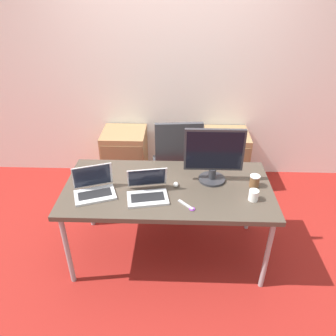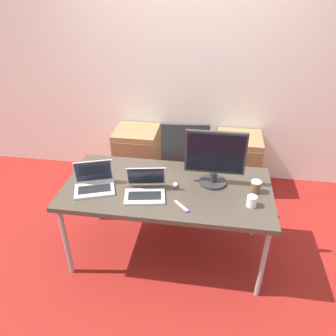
# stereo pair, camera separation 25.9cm
# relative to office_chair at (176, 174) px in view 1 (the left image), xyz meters

# --- Properties ---
(ground_plane) EXTENTS (14.00, 14.00, 0.00)m
(ground_plane) POSITION_rel_office_chair_xyz_m (-0.07, -0.72, -0.39)
(ground_plane) COLOR maroon
(wall_back) EXTENTS (10.00, 0.05, 2.60)m
(wall_back) POSITION_rel_office_chair_xyz_m (-0.07, 0.73, 0.91)
(wall_back) COLOR silver
(wall_back) RESTS_ON ground_plane
(desk) EXTENTS (1.67, 0.82, 0.73)m
(desk) POSITION_rel_office_chair_xyz_m (-0.07, -0.72, 0.30)
(desk) COLOR #473D33
(desk) RESTS_ON ground_plane
(office_chair) EXTENTS (0.56, 0.58, 1.05)m
(office_chair) POSITION_rel_office_chair_xyz_m (0.00, 0.00, 0.00)
(office_chair) COLOR #232326
(office_chair) RESTS_ON ground_plane
(cabinet_left) EXTENTS (0.49, 0.47, 0.65)m
(cabinet_left) POSITION_rel_office_chair_xyz_m (-0.61, 0.46, -0.06)
(cabinet_left) COLOR #99754C
(cabinet_left) RESTS_ON ground_plane
(cabinet_right) EXTENTS (0.49, 0.47, 0.65)m
(cabinet_right) POSITION_rel_office_chair_xyz_m (0.56, 0.46, -0.06)
(cabinet_right) COLOR #99754C
(cabinet_right) RESTS_ON ground_plane
(laptop_left) EXTENTS (0.34, 0.32, 0.21)m
(laptop_left) POSITION_rel_office_chair_xyz_m (-0.22, -0.85, 0.39)
(laptop_left) COLOR silver
(laptop_left) RESTS_ON desk
(laptop_right) EXTENTS (0.36, 0.32, 0.22)m
(laptop_right) POSITION_rel_office_chair_xyz_m (-0.64, -0.83, 0.39)
(laptop_right) COLOR silver
(laptop_right) RESTS_ON desk
(monitor) EXTENTS (0.47, 0.22, 0.46)m
(monitor) POSITION_rel_office_chair_xyz_m (0.30, -0.61, 0.58)
(monitor) COLOR #2D2D33
(monitor) RESTS_ON desk
(mouse) EXTENTS (0.04, 0.06, 0.03)m
(mouse) POSITION_rel_office_chair_xyz_m (-0.00, -0.71, 0.36)
(mouse) COLOR silver
(mouse) RESTS_ON desk
(coffee_cup_white) EXTENTS (0.07, 0.07, 0.09)m
(coffee_cup_white) POSITION_rel_office_chair_xyz_m (0.59, -0.88, 0.39)
(coffee_cup_white) COLOR white
(coffee_cup_white) RESTS_ON desk
(coffee_cup_brown) EXTENTS (0.08, 0.08, 0.10)m
(coffee_cup_brown) POSITION_rel_office_chair_xyz_m (0.63, -0.69, 0.39)
(coffee_cup_brown) COLOR brown
(coffee_cup_brown) RESTS_ON desk
(scissors) EXTENTS (0.14, 0.14, 0.01)m
(scissors) POSITION_rel_office_chair_xyz_m (0.09, -0.98, 0.35)
(scissors) COLOR #B2B2B7
(scissors) RESTS_ON desk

